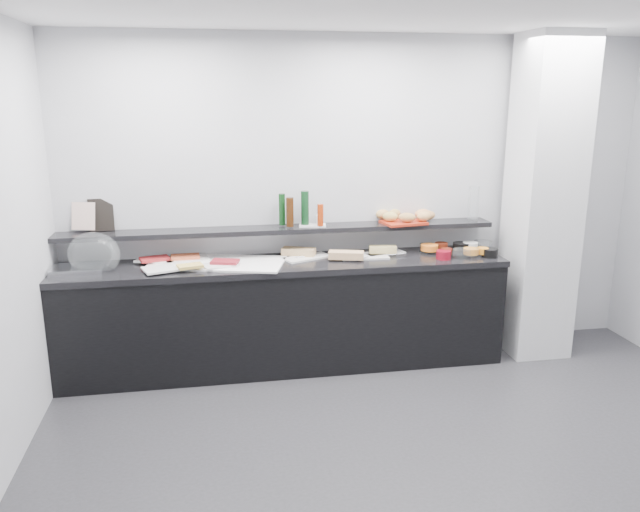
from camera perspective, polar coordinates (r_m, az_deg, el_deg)
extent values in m
plane|color=#2D2D30|center=(4.05, 10.46, -18.83)|extent=(5.00, 5.00, 0.00)
cube|color=#B1B3B8|center=(5.37, 3.73, 5.28)|extent=(5.00, 0.02, 2.70)
cube|color=silver|center=(5.60, 19.74, 4.85)|extent=(0.50, 0.50, 2.70)
cube|color=black|center=(5.20, -3.21, -5.58)|extent=(3.60, 0.60, 0.85)
cube|color=black|center=(5.06, -3.28, -0.79)|extent=(3.62, 0.62, 0.05)
cube|color=black|center=(5.17, -3.55, 2.44)|extent=(3.60, 0.25, 0.04)
cube|color=#BABDC2|center=(5.11, -21.29, -1.11)|extent=(0.39, 0.27, 0.04)
ellipsoid|color=white|center=(5.09, -19.96, 0.17)|extent=(0.45, 0.35, 0.34)
cube|color=white|center=(5.05, -9.36, -0.60)|extent=(1.15, 0.77, 0.01)
cube|color=white|center=(5.19, -14.59, -0.32)|extent=(0.37, 0.32, 0.01)
cube|color=maroon|center=(5.15, -14.89, -0.25)|extent=(0.25, 0.20, 0.02)
cube|color=white|center=(5.17, -12.09, -0.23)|extent=(0.38, 0.28, 0.01)
cube|color=#E0572D|center=(5.15, -12.21, -0.06)|extent=(0.23, 0.16, 0.02)
cube|color=white|center=(4.91, -14.01, -1.11)|extent=(0.37, 0.30, 0.01)
cube|color=#DAB855|center=(4.87, -11.79, -0.90)|extent=(0.21, 0.16, 0.02)
cube|color=white|center=(4.92, -9.16, -0.82)|extent=(0.31, 0.26, 0.01)
cube|color=maroon|center=(4.94, -8.69, -0.51)|extent=(0.24, 0.19, 0.02)
cube|color=white|center=(5.14, -1.19, -0.14)|extent=(0.43, 0.31, 0.01)
cube|color=tan|center=(5.19, -1.97, 0.41)|extent=(0.29, 0.20, 0.06)
cylinder|color=#AFB2B6|center=(5.13, -1.50, -0.05)|extent=(0.16, 0.02, 0.01)
cube|color=silver|center=(5.17, 4.10, -0.09)|extent=(0.40, 0.18, 0.01)
cube|color=tan|center=(5.08, 2.41, 0.09)|extent=(0.30, 0.18, 0.06)
cylinder|color=silver|center=(5.06, 3.80, -0.29)|extent=(0.13, 0.10, 0.01)
cube|color=white|center=(5.32, 5.88, 0.27)|extent=(0.37, 0.24, 0.01)
cube|color=#D1BA6D|center=(5.28, 5.77, 0.59)|extent=(0.24, 0.13, 0.06)
cylinder|color=#ADAFB4|center=(5.24, 7.02, 0.16)|extent=(0.16, 0.04, 0.01)
cylinder|color=silver|center=(5.43, 9.92, 0.72)|extent=(0.17, 0.17, 0.07)
cylinder|color=orange|center=(5.39, 9.98, 0.76)|extent=(0.17, 0.17, 0.05)
cylinder|color=black|center=(5.53, 12.78, 0.83)|extent=(0.18, 0.18, 0.07)
cylinder|color=#611D0D|center=(5.49, 11.02, 0.95)|extent=(0.13, 0.13, 0.05)
cylinder|color=white|center=(5.64, 14.68, 0.98)|extent=(0.19, 0.19, 0.07)
cylinder|color=white|center=(5.55, 13.58, 0.97)|extent=(0.13, 0.13, 0.05)
cylinder|color=maroon|center=(5.22, 11.23, 0.10)|extent=(0.15, 0.15, 0.07)
cylinder|color=#4E150B|center=(5.29, 11.50, 0.41)|extent=(0.11, 0.11, 0.05)
cylinder|color=silver|center=(5.30, 12.84, 0.23)|extent=(0.18, 0.18, 0.07)
cylinder|color=orange|center=(5.34, 13.65, 0.43)|extent=(0.16, 0.16, 0.05)
cylinder|color=black|center=(5.38, 15.27, 0.29)|extent=(0.15, 0.15, 0.07)
cylinder|color=orange|center=(5.38, 14.63, 0.47)|extent=(0.11, 0.11, 0.05)
cube|color=black|center=(5.28, -19.38, 3.56)|extent=(0.20, 0.09, 0.26)
cube|color=beige|center=(5.28, -20.83, 3.43)|extent=(0.20, 0.10, 0.22)
cube|color=white|center=(5.20, -0.70, 2.82)|extent=(0.24, 0.17, 0.01)
cylinder|color=#0E3413|center=(5.17, -3.49, 4.27)|extent=(0.06, 0.06, 0.26)
cylinder|color=#361B09|center=(5.10, -2.77, 4.04)|extent=(0.08, 0.08, 0.24)
cylinder|color=#0E3417|center=(5.18, -1.39, 4.42)|extent=(0.08, 0.08, 0.28)
cylinder|color=#A32F0B|center=(5.13, 0.03, 3.77)|extent=(0.06, 0.06, 0.18)
cylinder|color=white|center=(5.24, -0.22, 3.39)|extent=(0.04, 0.04, 0.07)
cylinder|color=silver|center=(5.22, -0.13, 3.33)|extent=(0.04, 0.04, 0.07)
cube|color=#A62611|center=(5.34, 7.64, 3.06)|extent=(0.39, 0.30, 0.02)
ellipsoid|color=tan|center=(5.42, 5.73, 3.83)|extent=(0.15, 0.12, 0.08)
ellipsoid|color=#B69045|center=(5.44, 6.82, 3.85)|extent=(0.14, 0.11, 0.08)
ellipsoid|color=#D58C51|center=(5.49, 9.35, 3.85)|extent=(0.18, 0.15, 0.08)
ellipsoid|color=#AB7C41|center=(5.29, 7.95, 3.51)|extent=(0.17, 0.13, 0.08)
ellipsoid|color=tan|center=(5.36, 9.47, 3.59)|extent=(0.16, 0.13, 0.08)
ellipsoid|color=tan|center=(5.31, 6.44, 3.59)|extent=(0.15, 0.13, 0.08)
ellipsoid|color=#AE7542|center=(5.41, 9.76, 3.68)|extent=(0.18, 0.14, 0.08)
cylinder|color=silver|center=(5.54, 13.85, 4.64)|extent=(0.12, 0.12, 0.30)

